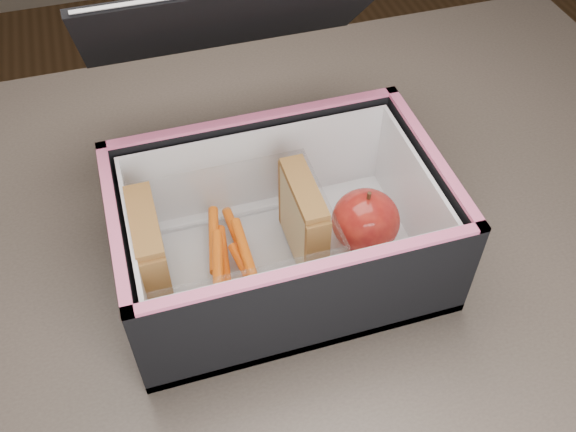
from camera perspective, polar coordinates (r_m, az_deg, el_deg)
The scene contains 8 objects.
kitchen_table at distance 0.75m, azimuth -3.33°, elevation -8.09°, with size 1.20×0.80×0.75m.
lunch_bag at distance 0.62m, azimuth -0.77°, elevation -0.31°, with size 0.31×0.35×0.26m.
plastic_tub at distance 0.62m, azimuth -5.19°, elevation -2.45°, with size 0.19×0.14×0.08m, color white, non-canonical shape.
sandwich_left at distance 0.61m, azimuth -12.06°, elevation -3.20°, with size 0.02×0.09×0.10m.
sandwich_right at distance 0.63m, azimuth 1.35°, elevation -0.32°, with size 0.02×0.08×0.09m.
carrot_sticks at distance 0.64m, azimuth -5.07°, elevation -3.46°, with size 0.05×0.14×0.03m.
paper_napkin at distance 0.68m, azimuth 6.20°, elevation -1.95°, with size 0.08×0.08×0.01m, color white.
red_apple at distance 0.64m, azimuth 6.92°, elevation -0.42°, with size 0.09×0.09×0.07m.
Camera 1 is at (-0.08, -0.41, 1.28)m, focal length 40.00 mm.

